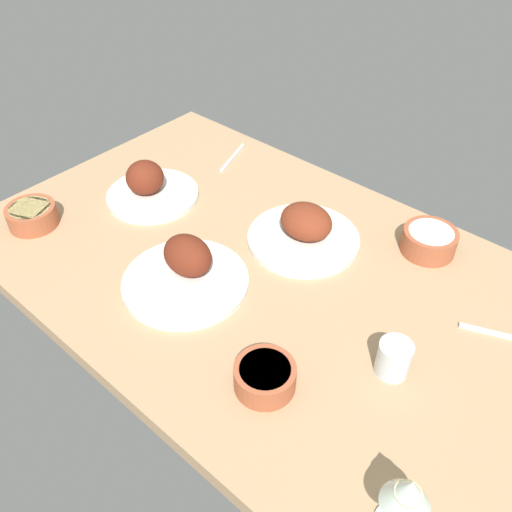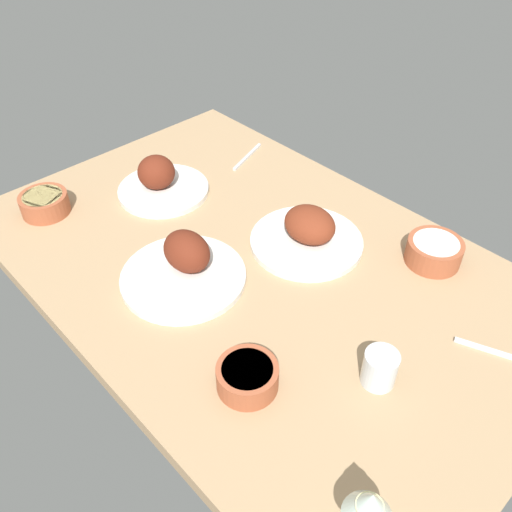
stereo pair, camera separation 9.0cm
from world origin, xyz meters
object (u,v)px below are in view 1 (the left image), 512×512
(bowl_pasta, at_px, (32,215))
(fork_loose, at_px, (233,157))
(bowl_sauce, at_px, (265,376))
(plate_center_main, at_px, (149,187))
(spoon_loose, at_px, (501,335))
(bowl_cream, at_px, (429,240))
(plate_near_viewer, at_px, (186,270))
(water_tumbler, at_px, (394,358))
(plate_far_side, at_px, (305,230))
(wine_glass, at_px, (408,496))

(bowl_pasta, distance_m, fork_loose, 0.61)
(bowl_sauce, bearing_deg, plate_center_main, -22.36)
(spoon_loose, bearing_deg, fork_loose, 148.64)
(bowl_sauce, relative_size, bowl_cream, 0.90)
(plate_near_viewer, xyz_separation_m, bowl_pasta, (0.46, 0.12, -0.00))
(bowl_pasta, distance_m, water_tumbler, 0.97)
(bowl_pasta, height_order, bowl_sauce, bowl_pasta)
(plate_near_viewer, bearing_deg, fork_loose, -57.98)
(plate_far_side, distance_m, water_tumbler, 0.43)
(plate_near_viewer, height_order, plate_far_side, plate_near_viewer)
(bowl_pasta, xyz_separation_m, wine_glass, (-1.11, 0.05, 0.07))
(plate_center_main, height_order, plate_near_viewer, same)
(bowl_sauce, bearing_deg, bowl_cream, -94.27)
(wine_glass, bearing_deg, fork_loose, -33.88)
(bowl_cream, bearing_deg, bowl_pasta, 35.23)
(bowl_cream, bearing_deg, bowl_sauce, 85.73)
(plate_center_main, relative_size, fork_loose, 1.52)
(plate_far_side, relative_size, water_tumbler, 3.75)
(bowl_pasta, xyz_separation_m, water_tumbler, (-0.95, -0.21, 0.01))
(bowl_cream, relative_size, water_tumbler, 1.76)
(bowl_sauce, xyz_separation_m, bowl_cream, (-0.04, -0.57, 0.00))
(water_tumbler, bearing_deg, spoon_loose, -119.29)
(plate_far_side, bearing_deg, plate_near_viewer, 68.67)
(bowl_sauce, bearing_deg, plate_near_viewer, -17.71)
(plate_center_main, distance_m, plate_far_side, 0.46)
(bowl_sauce, distance_m, spoon_loose, 0.51)
(water_tumbler, bearing_deg, fork_loose, -25.86)
(plate_far_side, height_order, bowl_pasta, plate_far_side)
(bowl_sauce, distance_m, fork_loose, 0.84)
(plate_near_viewer, distance_m, wine_glass, 0.67)
(plate_near_viewer, bearing_deg, water_tumbler, -170.02)
(fork_loose, xyz_separation_m, spoon_loose, (-0.91, 0.15, 0.00))
(plate_near_viewer, relative_size, bowl_sauce, 2.45)
(plate_center_main, distance_m, bowl_pasta, 0.31)
(plate_near_viewer, relative_size, water_tumbler, 3.88)
(wine_glass, distance_m, spoon_loose, 0.49)
(bowl_cream, xyz_separation_m, water_tumbler, (-0.12, 0.38, 0.01))
(plate_near_viewer, bearing_deg, wine_glass, 165.63)
(plate_near_viewer, distance_m, bowl_pasta, 0.47)
(bowl_cream, relative_size, fork_loose, 0.79)
(water_tumbler, xyz_separation_m, spoon_loose, (-0.13, -0.23, -0.03))
(fork_loose, bearing_deg, spoon_loose, -118.45)
(plate_far_side, relative_size, fork_loose, 1.68)
(plate_near_viewer, xyz_separation_m, bowl_cream, (-0.37, -0.46, 0.00))
(plate_far_side, distance_m, spoon_loose, 0.50)
(wine_glass, bearing_deg, water_tumbler, -57.84)
(bowl_cream, distance_m, spoon_loose, 0.29)
(bowl_cream, bearing_deg, fork_loose, -0.09)
(plate_near_viewer, distance_m, fork_loose, 0.55)
(plate_center_main, bearing_deg, bowl_pasta, 65.07)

